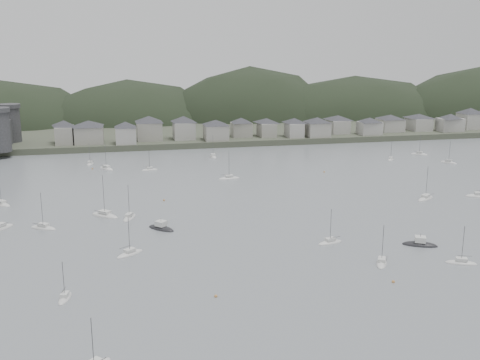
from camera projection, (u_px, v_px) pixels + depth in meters
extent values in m
plane|color=slate|center=(319.00, 291.00, 112.32)|extent=(900.00, 900.00, 0.00)
cube|color=#383D2D|center=(174.00, 117.00, 392.21)|extent=(900.00, 250.00, 3.00)
ellipsoid|color=black|center=(5.00, 144.00, 349.73)|extent=(138.98, 92.48, 81.13)
ellipsoid|color=black|center=(130.00, 139.00, 367.06)|extent=(132.08, 90.41, 79.74)
ellipsoid|color=black|center=(250.00, 139.00, 385.16)|extent=(133.88, 88.37, 101.41)
ellipsoid|color=black|center=(352.00, 133.00, 395.65)|extent=(165.81, 81.78, 82.55)
cylinder|color=#2E2D30|center=(10.00, 125.00, 274.64)|extent=(10.00, 10.00, 17.00)
cube|color=#2E2D30|center=(5.00, 134.00, 261.92)|extent=(3.50, 30.00, 12.00)
cube|color=gray|center=(65.00, 135.00, 269.85)|extent=(8.34, 12.91, 8.59)
pyramid|color=#2C2C32|center=(64.00, 123.00, 268.51)|extent=(15.78, 15.78, 3.01)
cube|color=gray|center=(89.00, 135.00, 271.72)|extent=(13.68, 13.35, 8.36)
pyramid|color=#2C2C32|center=(88.00, 123.00, 270.41)|extent=(20.07, 20.07, 2.93)
cube|color=#A09D96|center=(126.00, 135.00, 270.44)|extent=(9.78, 10.20, 8.08)
pyramid|color=#2C2C32|center=(125.00, 124.00, 269.18)|extent=(14.83, 14.83, 2.83)
cube|color=gray|center=(149.00, 131.00, 282.00)|extent=(12.59, 13.33, 9.09)
pyramid|color=#2C2C32|center=(149.00, 119.00, 280.58)|extent=(19.24, 19.24, 3.18)
cube|color=#A09D96|center=(184.00, 131.00, 284.29)|extent=(10.74, 12.17, 8.87)
pyramid|color=#2C2C32|center=(184.00, 119.00, 282.90)|extent=(17.01, 17.01, 3.10)
cube|color=gray|center=(216.00, 132.00, 281.47)|extent=(11.63, 12.09, 7.69)
pyramid|color=#2C2C32|center=(216.00, 122.00, 280.27)|extent=(17.61, 17.61, 2.69)
cube|color=gray|center=(241.00, 129.00, 292.95)|extent=(10.37, 9.35, 7.44)
pyramid|color=#2C2C32|center=(241.00, 120.00, 291.78)|extent=(14.65, 14.65, 2.60)
cube|color=gray|center=(267.00, 130.00, 293.50)|extent=(8.24, 12.20, 7.22)
pyramid|color=#2C2C32|center=(267.00, 121.00, 292.37)|extent=(15.17, 15.17, 2.53)
cube|color=#A09D96|center=(294.00, 130.00, 291.40)|extent=(8.06, 10.91, 7.46)
pyramid|color=#2C2C32|center=(294.00, 120.00, 290.23)|extent=(14.08, 14.08, 2.61)
cube|color=gray|center=(317.00, 129.00, 292.55)|extent=(11.73, 11.78, 7.66)
pyramid|color=#2C2C32|center=(317.00, 120.00, 291.35)|extent=(17.46, 17.46, 2.68)
cube|color=#A09D96|center=(338.00, 126.00, 305.26)|extent=(10.19, 13.02, 7.33)
pyramid|color=#2C2C32|center=(338.00, 118.00, 304.12)|extent=(17.23, 17.23, 2.57)
cube|color=#A09D96|center=(369.00, 128.00, 300.04)|extent=(11.70, 9.81, 6.88)
pyramid|color=#2C2C32|center=(370.00, 120.00, 298.97)|extent=(15.97, 15.97, 2.41)
cube|color=#A09D96|center=(390.00, 125.00, 311.96)|extent=(12.83, 12.48, 7.00)
pyramid|color=#2C2C32|center=(390.00, 117.00, 310.87)|extent=(18.79, 18.79, 2.45)
cube|color=#A09D96|center=(419.00, 124.00, 316.31)|extent=(11.07, 13.50, 6.97)
pyramid|color=#2C2C32|center=(419.00, 116.00, 315.22)|extent=(18.25, 18.25, 2.44)
cube|color=#A09D96|center=(450.00, 125.00, 312.16)|extent=(13.75, 9.12, 7.34)
pyramid|color=#2C2C32|center=(451.00, 116.00, 311.01)|extent=(16.97, 16.97, 2.57)
cube|color=#A09D96|center=(470.00, 121.00, 321.42)|extent=(11.37, 11.57, 9.05)
pyramid|color=#2C2C32|center=(471.00, 111.00, 320.01)|extent=(17.03, 17.03, 3.17)
ellipsoid|color=silver|center=(2.00, 205.00, 174.61)|extent=(7.64, 7.90, 1.67)
cube|color=silver|center=(1.00, 201.00, 174.35)|extent=(3.33, 3.38, 0.70)
cylinder|color=#3F3F42|center=(0.00, 189.00, 173.37)|extent=(0.12, 0.12, 10.41)
ellipsoid|color=silver|center=(480.00, 197.00, 184.24)|extent=(9.67, 6.27, 1.85)
cube|color=silver|center=(480.00, 193.00, 183.96)|extent=(3.77, 3.12, 0.70)
ellipsoid|color=silver|center=(130.00, 254.00, 132.30)|extent=(7.52, 6.45, 1.51)
cube|color=silver|center=(130.00, 250.00, 132.06)|extent=(3.12, 2.91, 0.70)
cylinder|color=#3F3F42|center=(129.00, 235.00, 131.18)|extent=(0.12, 0.12, 9.46)
cylinder|color=#3F3F42|center=(125.00, 247.00, 132.48)|extent=(2.79, 2.11, 0.10)
ellipsoid|color=silver|center=(449.00, 163.00, 239.56)|extent=(5.90, 7.62, 1.49)
cube|color=silver|center=(449.00, 160.00, 239.31)|extent=(2.76, 3.08, 0.70)
cylinder|color=#3F3F42|center=(449.00, 152.00, 238.44)|extent=(0.12, 0.12, 9.33)
cylinder|color=#3F3F42|center=(449.00, 160.00, 237.95)|extent=(1.82, 2.93, 0.10)
ellipsoid|color=silver|center=(461.00, 263.00, 126.65)|extent=(7.43, 5.06, 1.43)
cube|color=silver|center=(462.00, 259.00, 126.41)|extent=(2.92, 2.47, 0.70)
cylinder|color=#3F3F42|center=(463.00, 245.00, 125.58)|extent=(0.12, 0.12, 8.91)
cylinder|color=#3F3F42|center=(465.00, 256.00, 127.04)|extent=(2.95, 1.43, 0.10)
ellipsoid|color=silver|center=(419.00, 154.00, 258.85)|extent=(7.65, 6.48, 1.53)
cube|color=silver|center=(419.00, 152.00, 258.61)|extent=(3.16, 2.94, 0.70)
cylinder|color=#3F3F42|center=(420.00, 144.00, 257.71)|extent=(0.12, 0.12, 9.58)
cylinder|color=#3F3F42|center=(418.00, 151.00, 257.48)|extent=(2.85, 2.10, 0.10)
ellipsoid|color=silver|center=(90.00, 164.00, 236.96)|extent=(3.62, 7.57, 1.45)
cube|color=silver|center=(90.00, 162.00, 236.72)|extent=(2.04, 2.79, 0.70)
cylinder|color=#3F3F42|center=(90.00, 153.00, 235.87)|extent=(0.12, 0.12, 9.08)
cylinder|color=#3F3F42|center=(90.00, 161.00, 235.42)|extent=(0.70, 3.23, 0.10)
ellipsoid|color=silver|center=(391.00, 160.00, 246.18)|extent=(5.55, 6.25, 1.27)
cube|color=silver|center=(391.00, 158.00, 245.96)|extent=(2.48, 2.62, 0.70)
cylinder|color=#3F3F42|center=(391.00, 151.00, 245.23)|extent=(0.12, 0.12, 7.96)
cylinder|color=#3F3F42|center=(388.00, 156.00, 246.54)|extent=(1.86, 2.31, 0.10)
ellipsoid|color=silver|center=(65.00, 299.00, 108.70)|extent=(3.20, 6.37, 1.22)
cube|color=silver|center=(65.00, 294.00, 108.48)|extent=(1.76, 2.37, 0.70)
cylinder|color=#3F3F42|center=(64.00, 280.00, 107.78)|extent=(0.12, 0.12, 7.62)
cylinder|color=#3F3F42|center=(64.00, 290.00, 109.33)|extent=(0.68, 2.70, 0.10)
ellipsoid|color=silver|center=(229.00, 179.00, 209.95)|extent=(8.72, 3.71, 1.69)
cube|color=silver|center=(229.00, 176.00, 209.68)|extent=(3.16, 2.21, 0.70)
cylinder|color=#3F3F42|center=(229.00, 165.00, 208.69)|extent=(0.12, 0.12, 10.57)
cylinder|color=#3F3F42|center=(225.00, 175.00, 209.41)|extent=(3.79, 0.56, 0.10)
cylinder|color=#3F3F42|center=(92.00, 343.00, 83.93)|extent=(0.12, 0.12, 8.38)
ellipsoid|color=silver|center=(213.00, 157.00, 252.94)|extent=(2.88, 8.15, 1.61)
cube|color=silver|center=(213.00, 155.00, 252.68)|extent=(1.88, 2.89, 0.70)
cylinder|color=#3F3F42|center=(213.00, 146.00, 251.74)|extent=(0.12, 0.12, 10.07)
cylinder|color=#3F3F42|center=(213.00, 153.00, 253.94)|extent=(0.24, 3.63, 0.10)
ellipsoid|color=silver|center=(382.00, 263.00, 126.62)|extent=(5.64, 7.52, 1.46)
cube|color=silver|center=(382.00, 259.00, 126.38)|extent=(2.66, 3.02, 0.70)
cylinder|color=#3F3F42|center=(383.00, 244.00, 125.53)|extent=(0.12, 0.12, 9.14)
cylinder|color=#3F3F42|center=(387.00, 259.00, 125.30)|extent=(1.71, 2.92, 0.10)
ellipsoid|color=silver|center=(0.00, 229.00, 150.79)|extent=(7.98, 9.08, 1.84)
cylinder|color=#3F3F42|center=(2.00, 224.00, 149.35)|extent=(2.62, 3.33, 0.10)
ellipsoid|color=silver|center=(150.00, 170.00, 225.03)|extent=(7.00, 3.26, 1.35)
cube|color=silver|center=(150.00, 168.00, 224.80)|extent=(2.57, 1.86, 0.70)
cylinder|color=#3F3F42|center=(149.00, 160.00, 224.02)|extent=(0.12, 0.12, 8.42)
cylinder|color=#3F3F42|center=(147.00, 167.00, 224.62)|extent=(3.00, 0.61, 0.10)
ellipsoid|color=silver|center=(106.00, 169.00, 227.11)|extent=(7.36, 9.10, 1.80)
cube|color=silver|center=(106.00, 166.00, 226.83)|extent=(3.39, 3.72, 0.70)
cylinder|color=#3F3F42|center=(106.00, 155.00, 225.77)|extent=(0.12, 0.12, 11.25)
cylinder|color=#3F3F42|center=(104.00, 166.00, 225.23)|extent=(2.32, 3.43, 0.10)
ellipsoid|color=silver|center=(330.00, 243.00, 140.05)|extent=(7.45, 3.96, 1.42)
cube|color=silver|center=(330.00, 239.00, 139.82)|extent=(2.80, 2.13, 0.70)
cylinder|color=#3F3F42|center=(331.00, 226.00, 138.99)|extent=(0.12, 0.12, 8.88)
cylinder|color=#3F3F42|center=(335.00, 237.00, 139.65)|extent=(3.12, 0.89, 0.10)
ellipsoid|color=silver|center=(130.00, 218.00, 160.78)|extent=(5.29, 8.24, 1.57)
cube|color=silver|center=(129.00, 215.00, 160.53)|extent=(2.64, 3.20, 0.70)
cylinder|color=#3F3F42|center=(129.00, 201.00, 159.61)|extent=(0.12, 0.12, 9.84)
cylinder|color=#3F3F42|center=(131.00, 214.00, 159.27)|extent=(1.42, 3.32, 0.10)
ellipsoid|color=silver|center=(105.00, 216.00, 162.81)|extent=(9.44, 9.00, 1.98)
cube|color=silver|center=(105.00, 212.00, 162.51)|extent=(4.02, 3.94, 0.70)
cylinder|color=#3F3F42|center=(104.00, 195.00, 161.35)|extent=(0.12, 0.12, 12.36)
cylinder|color=#3F3F42|center=(100.00, 211.00, 160.97)|extent=(3.36, 3.07, 0.10)
ellipsoid|color=silver|center=(426.00, 199.00, 181.46)|extent=(8.89, 7.11, 1.75)
cube|color=silver|center=(426.00, 196.00, 181.19)|extent=(3.62, 3.28, 0.70)
cylinder|color=#3F3F42|center=(427.00, 182.00, 180.16)|extent=(0.12, 0.12, 10.96)
cylinder|color=#3F3F42|center=(431.00, 194.00, 180.53)|extent=(3.37, 2.22, 0.10)
ellipsoid|color=silver|center=(43.00, 228.00, 151.52)|extent=(8.23, 6.41, 1.61)
cube|color=silver|center=(43.00, 225.00, 151.26)|extent=(3.34, 2.99, 0.70)
cylinder|color=#3F3F42|center=(42.00, 210.00, 150.31)|extent=(0.12, 0.12, 10.09)
cylinder|color=#3F3F42|center=(38.00, 224.00, 150.15)|extent=(3.15, 1.98, 0.10)
ellipsoid|color=black|center=(420.00, 245.00, 138.41)|extent=(9.20, 6.70, 1.92)
cube|color=silver|center=(420.00, 239.00, 138.03)|extent=(3.43, 3.35, 1.40)
cylinder|color=#3F3F42|center=(421.00, 236.00, 137.83)|extent=(0.10, 0.10, 1.20)
ellipsoid|color=black|center=(161.00, 229.00, 151.04)|extent=(8.26, 8.53, 1.92)
cube|color=silver|center=(161.00, 223.00, 150.67)|extent=(3.58, 3.58, 1.40)
cylinder|color=#3F3F42|center=(161.00, 220.00, 150.46)|extent=(0.10, 0.10, 1.20)
sphere|color=#B57A3C|center=(324.00, 172.00, 221.24)|extent=(0.70, 0.70, 0.70)
sphere|color=#B57A3C|center=(164.00, 200.00, 179.54)|extent=(0.70, 0.70, 0.70)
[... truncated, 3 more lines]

